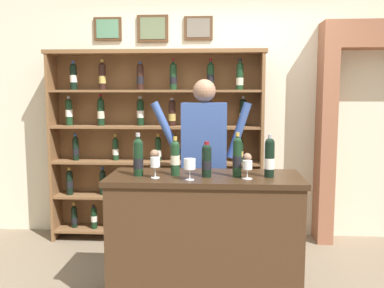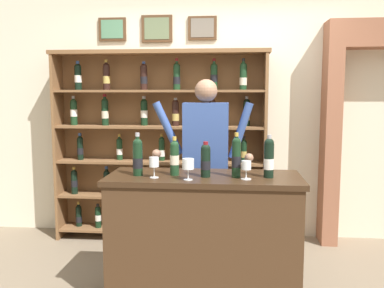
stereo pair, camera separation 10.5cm
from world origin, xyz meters
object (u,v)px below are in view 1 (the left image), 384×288
shopkeeper (204,152)px  wine_glass_center (155,163)px  tasting_bottle_rosso (237,157)px  tasting_counter (205,237)px  tasting_bottle_grappa (206,160)px  wine_glass_left (190,164)px  tasting_bottle_chianti (270,157)px  tasting_bottle_brunello (175,157)px  tasting_bottle_prosecco (138,157)px  wine_glass_spare (247,166)px  wine_shelf (156,141)px

shopkeeper → wine_glass_center: size_ratio=11.07×
tasting_bottle_rosso → wine_glass_center: (-0.59, -0.07, -0.04)m
shopkeeper → tasting_bottle_rosso: bearing=-68.7°
tasting_counter → tasting_bottle_rosso: size_ratio=4.40×
shopkeeper → tasting_counter: bearing=-87.4°
tasting_bottle_grappa → tasting_bottle_rosso: 0.23m
tasting_bottle_grappa → wine_glass_left: size_ratio=1.70×
tasting_bottle_chianti → wine_glass_left: (-0.57, -0.15, -0.03)m
shopkeeper → tasting_bottle_chianti: size_ratio=5.40×
tasting_bottle_brunello → wine_glass_left: bearing=-54.2°
tasting_counter → tasting_bottle_brunello: 0.65m
tasting_counter → tasting_bottle_rosso: (0.24, -0.04, 0.63)m
shopkeeper → tasting_bottle_prosecco: shopkeeper is taller
tasting_counter → shopkeeper: 0.85m
shopkeeper → tasting_bottle_chianti: (0.50, -0.67, 0.06)m
tasting_bottle_grappa → wine_glass_center: tasting_bottle_grappa is taller
tasting_bottle_rosso → tasting_counter: bearing=169.5°
wine_glass_spare → wine_glass_left: size_ratio=0.87×
tasting_counter → shopkeeper: bearing=92.6°
tasting_bottle_prosecco → wine_glass_spare: size_ratio=2.39×
tasting_bottle_rosso → tasting_bottle_prosecco: bearing=180.0°
wine_glass_center → wine_shelf: bearing=98.0°
shopkeeper → tasting_bottle_chianti: 0.84m
tasting_counter → wine_glass_left: bearing=-120.1°
tasting_bottle_chianti → wine_glass_spare: 0.19m
tasting_bottle_brunello → wine_glass_left: (0.12, -0.17, -0.03)m
wine_glass_center → tasting_bottle_brunello: bearing=39.4°
wine_glass_left → tasting_bottle_prosecco: bearing=161.5°
tasting_bottle_brunello → wine_glass_center: 0.18m
tasting_counter → wine_glass_spare: wine_glass_spare is taller
wine_glass_left → wine_glass_center: bearing=167.6°
tasting_bottle_chianti → wine_shelf: bearing=128.1°
shopkeeper → wine_glass_center: bearing=-113.3°
tasting_bottle_brunello → tasting_bottle_rosso: (0.46, -0.04, 0.01)m
tasting_bottle_grappa → tasting_bottle_chianti: bearing=3.1°
tasting_bottle_chianti → wine_glass_left: size_ratio=2.03×
tasting_bottle_brunello → tasting_bottle_grappa: (0.23, -0.05, -0.01)m
tasting_counter → tasting_bottle_chianti: tasting_bottle_chianti is taller
tasting_bottle_brunello → tasting_bottle_grappa: tasting_bottle_brunello is taller
wine_glass_left → wine_glass_spare: bearing=8.9°
tasting_counter → wine_glass_left: size_ratio=9.41×
tasting_bottle_prosecco → wine_glass_spare: (0.80, -0.07, -0.05)m
tasting_bottle_brunello → shopkeeper: bearing=73.5°
tasting_bottle_brunello → tasting_bottle_grappa: size_ratio=1.11×
tasting_bottle_grappa → wine_glass_spare: tasting_bottle_grappa is taller
tasting_counter → tasting_bottle_rosso: 0.67m
shopkeeper → wine_glass_spare: 0.82m
tasting_bottle_chianti → wine_glass_spare: (-0.16, -0.08, -0.05)m
shopkeeper → tasting_bottle_rosso: shopkeeper is taller
tasting_bottle_prosecco → tasting_bottle_brunello: 0.27m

